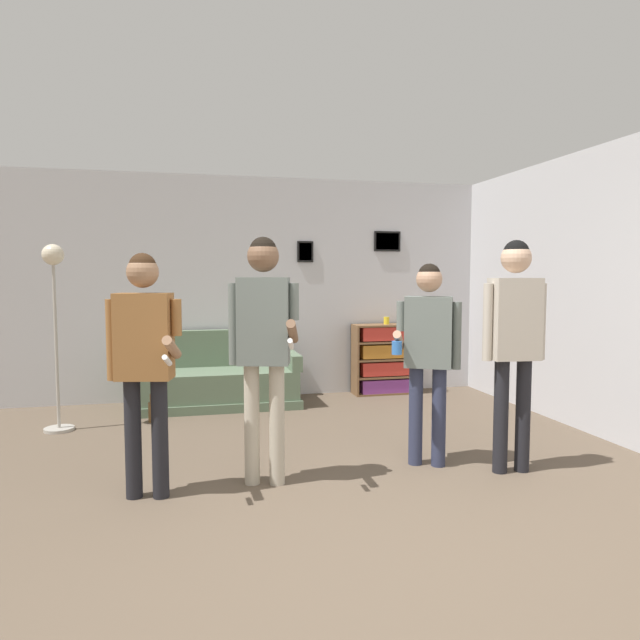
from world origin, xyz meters
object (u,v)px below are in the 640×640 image
(floor_lamp, at_px, (55,301))
(person_spectator_near_bookshelf, at_px, (514,330))
(couch, at_px, (215,381))
(drinking_cup, at_px, (386,321))
(bookshelf, at_px, (385,359))
(person_watcher_holding_cup, at_px, (428,344))
(bottle_on_floor, at_px, (151,411))
(person_player_foreground_center, at_px, (264,332))
(person_player_foreground_left, at_px, (144,349))

(floor_lamp, height_order, person_spectator_near_bookshelf, floor_lamp)
(couch, relative_size, drinking_cup, 20.38)
(bookshelf, xyz_separation_m, person_watcher_holding_cup, (-0.61, -2.70, 0.53))
(bookshelf, relative_size, bottle_on_floor, 3.03)
(person_player_foreground_center, distance_m, person_spectator_near_bookshelf, 1.88)
(couch, xyz_separation_m, bottle_on_floor, (-0.67, -0.62, -0.17))
(floor_lamp, distance_m, person_spectator_near_bookshelf, 4.16)
(person_spectator_near_bookshelf, distance_m, drinking_cup, 2.99)
(person_player_foreground_left, bearing_deg, person_watcher_holding_cup, 5.04)
(person_player_foreground_center, distance_m, bottle_on_floor, 2.40)
(person_player_foreground_left, bearing_deg, floor_lamp, 116.04)
(drinking_cup, bearing_deg, person_player_foreground_left, -133.56)
(person_player_foreground_center, relative_size, person_spectator_near_bookshelf, 1.00)
(couch, distance_m, person_player_foreground_left, 2.84)
(couch, relative_size, person_player_foreground_center, 1.08)
(person_player_foreground_left, height_order, person_player_foreground_center, person_player_foreground_center)
(person_spectator_near_bookshelf, bearing_deg, floor_lamp, 150.62)
(floor_lamp, relative_size, drinking_cup, 19.20)
(bookshelf, height_order, person_watcher_holding_cup, person_watcher_holding_cup)
(bookshelf, xyz_separation_m, person_player_foreground_center, (-1.92, -2.81, 0.66))
(bookshelf, xyz_separation_m, floor_lamp, (-3.67, -0.95, 0.82))
(person_spectator_near_bookshelf, bearing_deg, bookshelf, 89.13)
(person_player_foreground_left, relative_size, person_spectator_near_bookshelf, 0.93)
(bottle_on_floor, bearing_deg, drinking_cup, 16.06)
(person_spectator_near_bookshelf, height_order, bottle_on_floor, person_spectator_near_bookshelf)
(couch, xyz_separation_m, person_player_foreground_left, (-0.58, -2.68, 0.73))
(person_player_foreground_center, distance_m, person_watcher_holding_cup, 1.32)
(person_player_foreground_center, bearing_deg, floor_lamp, 133.21)
(couch, bearing_deg, person_watcher_holding_cup, -58.48)
(floor_lamp, relative_size, person_player_foreground_center, 1.02)
(bottle_on_floor, height_order, drinking_cup, drinking_cup)
(bookshelf, xyz_separation_m, drinking_cup, (0.02, -0.00, 0.49))
(couch, distance_m, floor_lamp, 1.96)
(bottle_on_floor, bearing_deg, person_watcher_holding_cup, -40.48)
(person_watcher_holding_cup, bearing_deg, drinking_cup, 76.86)
(floor_lamp, bearing_deg, person_player_foreground_left, -63.96)
(person_spectator_near_bookshelf, xyz_separation_m, bottle_on_floor, (-2.77, 2.17, -0.98))
(person_player_foreground_center, xyz_separation_m, person_spectator_near_bookshelf, (1.87, -0.17, -0.01))
(couch, bearing_deg, person_player_foreground_center, -85.05)
(person_player_foreground_left, bearing_deg, couch, 77.80)
(person_player_foreground_left, bearing_deg, bookshelf, 46.64)
(floor_lamp, xyz_separation_m, person_player_foreground_center, (1.75, -1.87, -0.16))
(person_watcher_holding_cup, bearing_deg, bookshelf, 77.22)
(drinking_cup, bearing_deg, floor_lamp, -165.61)
(floor_lamp, distance_m, person_player_foreground_left, 2.17)
(couch, height_order, person_player_foreground_left, person_player_foreground_left)
(person_spectator_near_bookshelf, bearing_deg, couch, 126.96)
(bookshelf, distance_m, person_watcher_holding_cup, 2.82)
(person_player_foreground_center, distance_m, drinking_cup, 3.42)
(bottle_on_floor, xyz_separation_m, drinking_cup, (2.83, 0.82, 0.82))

